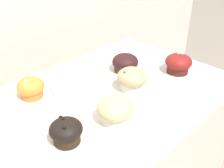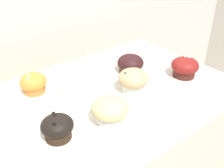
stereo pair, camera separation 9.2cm
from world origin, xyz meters
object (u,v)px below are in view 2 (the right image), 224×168
object	(u,v)px
muffin_front_left	(110,110)
serving_plate	(81,83)
muffin_front_right	(130,64)
muffin_back_left	(33,83)
muffin_front_center	(57,127)
muffin_back_right	(133,80)
muffin_back_center	(185,67)

from	to	relation	value
muffin_front_left	serving_plate	world-z (taller)	muffin_front_left
muffin_front_right	serving_plate	bearing A→B (deg)	169.28
muffin_front_right	muffin_front_left	bearing A→B (deg)	-142.85
muffin_back_left	muffin_front_center	bearing A→B (deg)	-100.64
muffin_back_right	serving_plate	size ratio (longest dim) A/B	0.53
muffin_front_left	muffin_front_center	bearing A→B (deg)	168.38
serving_plate	muffin_back_center	bearing A→B (deg)	-29.47
muffin_back_right	muffin_front_right	xyz separation A→B (m)	(0.09, 0.12, -0.01)
muffin_front_right	muffin_back_center	size ratio (longest dim) A/B	1.00
serving_plate	muffin_back_right	bearing A→B (deg)	-51.09
muffin_back_center	serving_plate	distance (m)	0.42
muffin_back_right	muffin_back_left	bearing A→B (deg)	142.65
muffin_front_right	serving_plate	xyz separation A→B (m)	(-0.22, 0.04, -0.03)
muffin_front_center	muffin_back_left	size ratio (longest dim) A/B	0.97
muffin_front_center	muffin_back_center	distance (m)	0.57
muffin_back_right	muffin_front_left	world-z (taller)	muffin_back_right
muffin_front_right	serving_plate	world-z (taller)	muffin_front_right
muffin_front_right	muffin_back_left	bearing A→B (deg)	164.78
muffin_front_right	muffin_front_center	bearing A→B (deg)	-158.50
muffin_front_left	serving_plate	distance (m)	0.25
muffin_back_right	muffin_front_right	size ratio (longest dim) A/B	1.01
muffin_front_center	muffin_front_left	world-z (taller)	muffin_front_left
muffin_front_left	muffin_back_left	bearing A→B (deg)	109.98
muffin_back_left	muffin_back_center	world-z (taller)	muffin_back_center
muffin_front_center	muffin_front_right	world-z (taller)	same
muffin_back_left	muffin_back_center	distance (m)	0.59
muffin_front_left	muffin_front_right	bearing A→B (deg)	37.15
muffin_back_right	muffin_front_left	bearing A→B (deg)	-153.68
muffin_back_left	muffin_front_left	bearing A→B (deg)	-70.02
muffin_back_right	muffin_back_center	size ratio (longest dim) A/B	1.01
muffin_front_left	muffin_back_center	xyz separation A→B (m)	(0.41, 0.04, -0.00)
muffin_back_right	serving_plate	bearing A→B (deg)	128.91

